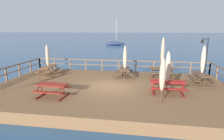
# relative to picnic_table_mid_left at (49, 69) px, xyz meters

# --- Properties ---
(ground_plane) EXTENTS (600.00, 600.00, 0.00)m
(ground_plane) POSITION_rel_picnic_table_mid_left_xyz_m (5.81, -2.43, -1.19)
(ground_plane) COLOR navy
(wooden_deck) EXTENTS (16.28, 9.90, 0.62)m
(wooden_deck) POSITION_rel_picnic_table_mid_left_xyz_m (5.81, -2.43, -0.87)
(wooden_deck) COLOR brown
(wooden_deck) RESTS_ON ground
(railing_waterside_far) EXTENTS (16.08, 0.10, 1.09)m
(railing_waterside_far) POSITION_rel_picnic_table_mid_left_xyz_m (5.81, 2.38, 0.18)
(railing_waterside_far) COLOR brown
(railing_waterside_far) RESTS_ON wooden_deck
(railing_side_left) EXTENTS (0.10, 9.70, 1.09)m
(railing_side_left) POSITION_rel_picnic_table_mid_left_xyz_m (-2.18, -2.43, 0.17)
(railing_side_left) COLOR brown
(railing_side_left) RESTS_ON wooden_deck
(picnic_table_mid_left) EXTENTS (1.50, 2.16, 0.78)m
(picnic_table_mid_left) POSITION_rel_picnic_table_mid_left_xyz_m (0.00, 0.00, 0.00)
(picnic_table_mid_left) COLOR brown
(picnic_table_mid_left) RESTS_ON wooden_deck
(picnic_table_mid_right) EXTENTS (1.83, 1.47, 0.78)m
(picnic_table_mid_right) POSITION_rel_picnic_table_mid_left_xyz_m (2.80, -4.98, -0.01)
(picnic_table_mid_right) COLOR maroon
(picnic_table_mid_right) RESTS_ON wooden_deck
(picnic_table_back_left) EXTENTS (2.10, 1.41, 0.78)m
(picnic_table_back_left) POSITION_rel_picnic_table_mid_left_xyz_m (9.54, -3.26, 0.00)
(picnic_table_back_left) COLOR maroon
(picnic_table_back_left) RESTS_ON wooden_deck
(picnic_table_front_right) EXTENTS (1.50, 1.93, 0.78)m
(picnic_table_front_right) POSITION_rel_picnic_table_mid_left_xyz_m (6.55, 0.18, -0.01)
(picnic_table_front_right) COLOR brown
(picnic_table_front_right) RESTS_ON wooden_deck
(picnic_table_back_right) EXTENTS (1.90, 1.51, 0.78)m
(picnic_table_back_right) POSITION_rel_picnic_table_mid_left_xyz_m (9.59, 0.91, -0.01)
(picnic_table_back_right) COLOR brown
(picnic_table_back_right) RESTS_ON wooden_deck
(picnic_table_mid_centre) EXTENTS (1.53, 2.04, 0.78)m
(picnic_table_mid_centre) POSITION_rel_picnic_table_mid_left_xyz_m (12.14, -0.87, -0.00)
(picnic_table_mid_centre) COLOR brown
(picnic_table_mid_centre) RESTS_ON wooden_deck
(patio_umbrella_short_back) EXTENTS (0.32, 0.32, 2.62)m
(patio_umbrella_short_back) POSITION_rel_picnic_table_mid_left_xyz_m (-0.07, 0.08, 1.10)
(patio_umbrella_short_back) COLOR #4C3828
(patio_umbrella_short_back) RESTS_ON wooden_deck
(patio_umbrella_short_front) EXTENTS (0.32, 0.32, 2.47)m
(patio_umbrella_short_front) POSITION_rel_picnic_table_mid_left_xyz_m (8.99, -5.07, 1.00)
(patio_umbrella_short_front) COLOR #4C3828
(patio_umbrella_short_front) RESTS_ON wooden_deck
(patio_umbrella_tall_mid_right) EXTENTS (0.32, 0.32, 2.60)m
(patio_umbrella_tall_mid_right) POSITION_rel_picnic_table_mid_left_xyz_m (9.47, -3.34, 1.09)
(patio_umbrella_tall_mid_right) COLOR #4C3828
(patio_umbrella_tall_mid_right) RESTS_ON wooden_deck
(patio_umbrella_tall_back_left) EXTENTS (0.32, 0.32, 2.61)m
(patio_umbrella_tall_back_left) POSITION_rel_picnic_table_mid_left_xyz_m (6.58, 0.14, 1.09)
(patio_umbrella_tall_back_left) COLOR #4C3828
(patio_umbrella_tall_back_left) RESTS_ON wooden_deck
(patio_umbrella_tall_mid_left) EXTENTS (0.32, 0.32, 3.26)m
(patio_umbrella_tall_mid_left) POSITION_rel_picnic_table_mid_left_xyz_m (9.58, 0.97, 1.51)
(patio_umbrella_tall_mid_left) COLOR #4C3828
(patio_umbrella_tall_mid_left) RESTS_ON wooden_deck
(patio_umbrella_short_mid) EXTENTS (0.32, 0.32, 2.78)m
(patio_umbrella_short_mid) POSITION_rel_picnic_table_mid_left_xyz_m (12.20, -0.81, 1.20)
(patio_umbrella_short_mid) COLOR #4C3828
(patio_umbrella_short_mid) RESTS_ON wooden_deck
(lamp_post_hooked) EXTENTS (0.64, 0.38, 3.20)m
(lamp_post_hooked) POSITION_rel_picnic_table_mid_left_xyz_m (13.07, 1.74, 1.55)
(lamp_post_hooked) COLOR black
(lamp_post_hooked) RESTS_ON wooden_deck
(sailboat_distant) EXTENTS (6.08, 1.98, 7.72)m
(sailboat_distant) POSITION_rel_picnic_table_mid_left_xyz_m (-0.03, 40.83, -0.67)
(sailboat_distant) COLOR navy
(sailboat_distant) RESTS_ON ground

